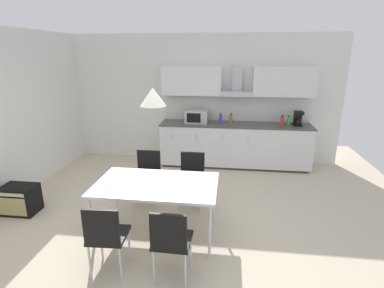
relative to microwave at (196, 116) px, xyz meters
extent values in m
cube|color=beige|center=(-0.14, -2.60, -1.09)|extent=(8.03, 8.78, 0.02)
cube|color=silver|center=(-0.14, 0.38, 0.31)|extent=(6.42, 0.10, 2.79)
cube|color=#333333|center=(0.83, 0.00, -1.05)|extent=(3.04, 0.60, 0.05)
cube|color=silver|center=(0.83, 0.00, -0.60)|extent=(3.17, 0.65, 0.86)
cube|color=#4C4742|center=(0.83, 0.00, -0.16)|extent=(3.19, 0.67, 0.03)
cube|color=silver|center=(-0.49, -0.33, -0.38)|extent=(0.01, 0.01, 0.14)
cube|color=silver|center=(0.04, -0.33, -0.38)|extent=(0.01, 0.01, 0.14)
cube|color=silver|center=(0.57, -0.33, -0.38)|extent=(0.01, 0.01, 0.14)
cube|color=silver|center=(1.10, -0.33, -0.38)|extent=(0.01, 0.01, 0.14)
cube|color=silver|center=(0.83, 0.31, 0.12)|extent=(3.17, 0.02, 0.52)
cube|color=silver|center=(-0.12, 0.16, 0.74)|extent=(1.26, 0.34, 0.61)
cube|color=silver|center=(1.79, 0.16, 0.74)|extent=(1.26, 0.34, 0.61)
cube|color=#B7BABF|center=(0.83, 0.14, 0.49)|extent=(0.65, 0.40, 0.10)
cube|color=#B7BABF|center=(0.83, 0.25, 0.77)|extent=(0.20, 0.16, 0.56)
cube|color=#ADADB2|center=(0.00, 0.00, 0.00)|extent=(0.48, 0.34, 0.28)
cube|color=black|center=(-0.04, -0.17, 0.00)|extent=(0.29, 0.01, 0.20)
cube|color=black|center=(2.11, 0.00, -0.13)|extent=(0.18, 0.18, 0.02)
cylinder|color=black|center=(2.11, -0.01, -0.06)|extent=(0.12, 0.12, 0.12)
cube|color=black|center=(2.11, 0.06, 0.01)|extent=(0.16, 0.08, 0.30)
cube|color=black|center=(2.11, -0.01, 0.13)|extent=(0.18, 0.16, 0.06)
cylinder|color=red|center=(1.79, -0.03, -0.05)|extent=(0.08, 0.08, 0.18)
cylinder|color=black|center=(1.79, -0.03, 0.06)|extent=(0.03, 0.03, 0.04)
cylinder|color=green|center=(1.92, -0.01, -0.05)|extent=(0.07, 0.07, 0.17)
cylinder|color=black|center=(1.92, -0.01, 0.05)|extent=(0.03, 0.03, 0.04)
cylinder|color=blue|center=(0.52, 0.03, -0.05)|extent=(0.07, 0.07, 0.18)
cylinder|color=black|center=(0.52, 0.03, 0.06)|extent=(0.03, 0.03, 0.04)
cylinder|color=brown|center=(0.74, 0.02, -0.05)|extent=(0.06, 0.06, 0.18)
cylinder|color=black|center=(0.74, 0.02, 0.07)|extent=(0.03, 0.03, 0.04)
cube|color=white|center=(-0.22, -2.76, -0.35)|extent=(1.60, 0.96, 0.04)
cylinder|color=silver|center=(-0.96, -3.18, -0.72)|extent=(0.04, 0.04, 0.71)
cylinder|color=silver|center=(0.52, -3.18, -0.72)|extent=(0.04, 0.04, 0.71)
cylinder|color=silver|center=(-0.96, -2.34, -0.72)|extent=(0.04, 0.04, 0.71)
cylinder|color=silver|center=(0.52, -2.34, -0.72)|extent=(0.04, 0.04, 0.71)
cube|color=black|center=(-0.58, -1.98, -0.63)|extent=(0.40, 0.40, 0.04)
cube|color=black|center=(-0.58, -1.80, -0.41)|extent=(0.38, 0.04, 0.40)
cylinder|color=silver|center=(-0.41, -2.15, -0.86)|extent=(0.02, 0.02, 0.43)
cylinder|color=silver|center=(-0.75, -2.15, -0.86)|extent=(0.02, 0.02, 0.43)
cylinder|color=silver|center=(-0.41, -1.81, -0.86)|extent=(0.02, 0.02, 0.43)
cylinder|color=silver|center=(-0.75, -1.81, -0.86)|extent=(0.02, 0.02, 0.43)
cube|color=black|center=(0.14, -3.54, -0.63)|extent=(0.41, 0.41, 0.04)
cube|color=black|center=(0.14, -3.72, -0.41)|extent=(0.38, 0.05, 0.40)
cylinder|color=silver|center=(-0.02, -3.37, -0.86)|extent=(0.02, 0.02, 0.43)
cylinder|color=silver|center=(0.32, -3.37, -0.86)|extent=(0.02, 0.02, 0.43)
cylinder|color=silver|center=(-0.03, -3.71, -0.86)|extent=(0.02, 0.02, 0.43)
cylinder|color=silver|center=(0.31, -3.71, -0.86)|extent=(0.02, 0.02, 0.43)
cube|color=black|center=(0.14, -1.98, -0.63)|extent=(0.40, 0.40, 0.04)
cube|color=black|center=(0.14, -1.80, -0.41)|extent=(0.38, 0.04, 0.40)
cylinder|color=silver|center=(0.31, -2.15, -0.86)|extent=(0.02, 0.02, 0.43)
cylinder|color=silver|center=(-0.03, -2.15, -0.86)|extent=(0.02, 0.02, 0.43)
cylinder|color=silver|center=(0.31, -1.81, -0.86)|extent=(0.02, 0.02, 0.43)
cylinder|color=silver|center=(-0.03, -1.81, -0.86)|extent=(0.02, 0.02, 0.43)
cube|color=black|center=(-0.58, -3.54, -0.63)|extent=(0.42, 0.42, 0.04)
cube|color=black|center=(-0.57, -3.72, -0.41)|extent=(0.38, 0.06, 0.40)
cylinder|color=silver|center=(-0.76, -3.38, -0.86)|extent=(0.02, 0.02, 0.43)
cylinder|color=silver|center=(-0.42, -3.36, -0.86)|extent=(0.02, 0.02, 0.43)
cylinder|color=silver|center=(-0.74, -3.72, -0.86)|extent=(0.02, 0.02, 0.43)
cylinder|color=silver|center=(-0.40, -3.70, -0.86)|extent=(0.02, 0.02, 0.43)
cube|color=black|center=(-2.46, -2.48, -0.86)|extent=(0.52, 0.36, 0.44)
cube|color=tan|center=(-2.46, -2.66, -0.89)|extent=(0.44, 0.01, 0.29)
cube|color=beige|center=(-2.46, -2.66, -0.69)|extent=(0.44, 0.01, 0.05)
cone|color=silver|center=(-0.22, -2.76, 0.80)|extent=(0.32, 0.32, 0.22)
camera|label=1|loc=(0.70, -6.28, 1.31)|focal=28.00mm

